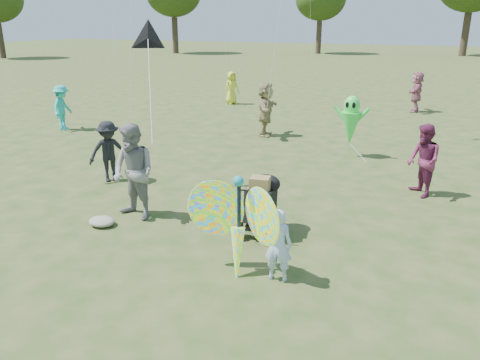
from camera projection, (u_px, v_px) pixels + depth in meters
name	position (u px, v px, depth m)	size (l,w,h in m)	color
ground	(208.00, 281.00, 6.97)	(160.00, 160.00, 0.00)	#51592B
child_girl	(278.00, 245.00, 6.84)	(0.41, 0.27, 1.13)	#B0CCF9
adult_man	(134.00, 172.00, 8.93)	(0.91, 0.71, 1.87)	gray
grey_bag	(102.00, 221.00, 8.84)	(0.51, 0.42, 0.16)	gray
crowd_b	(109.00, 152.00, 11.12)	(0.95, 0.55, 1.47)	black
crowd_d	(266.00, 109.00, 15.59)	(1.67, 0.53, 1.80)	tan
crowd_e	(423.00, 161.00, 10.15)	(0.78, 0.61, 1.60)	#6B2348
crowd_g	(232.00, 88.00, 21.76)	(0.73, 0.48, 1.50)	yellow
crowd_i	(63.00, 108.00, 16.51)	(1.02, 0.59, 1.58)	#21B6AE
crowd_j	(416.00, 92.00, 19.84)	(1.58, 0.50, 1.70)	#A75F74
jogging_stroller	(262.00, 201.00, 8.39)	(0.62, 1.10, 1.09)	black
butterfly_kite	(238.00, 225.00, 6.99)	(1.74, 0.75, 1.74)	orange
delta_kite_rig	(148.00, 39.00, 9.98)	(1.64, 1.99, 2.24)	black
alien_kite	(351.00, 123.00, 13.13)	(1.12, 0.69, 1.74)	#37EA4F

